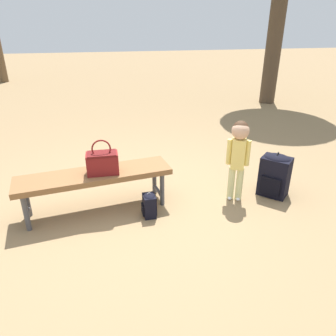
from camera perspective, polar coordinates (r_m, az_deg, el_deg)
name	(u,v)px	position (r m, az deg, el deg)	size (l,w,h in m)	color
ground_plane	(142,204)	(3.64, -4.68, -6.45)	(40.00, 40.00, 0.00)	#8C704C
park_bench	(95,178)	(3.42, -13.01, -1.71)	(1.64, 0.62, 0.45)	brown
handbag	(102,162)	(3.32, -11.68, 1.06)	(0.32, 0.19, 0.37)	maroon
child_standing	(239,149)	(3.55, 12.57, 3.37)	(0.24, 0.19, 0.94)	#CCCC8C
backpack_large	(275,174)	(3.90, 18.62, -1.00)	(0.39, 0.40, 0.54)	black
backpack_small	(149,204)	(3.36, -3.40, -6.52)	(0.15, 0.17, 0.28)	black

